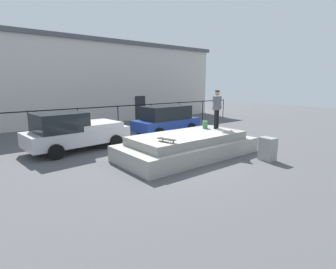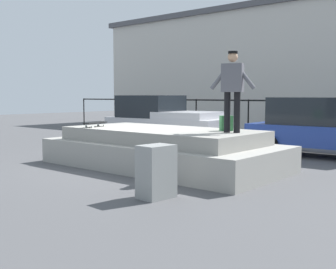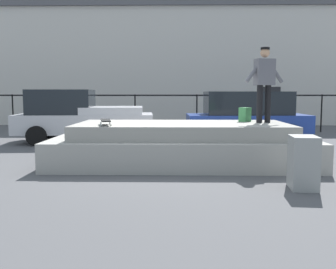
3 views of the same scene
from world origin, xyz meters
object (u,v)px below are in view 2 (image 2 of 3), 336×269
at_px(skateboarder, 232,85).
at_px(backpack, 226,123).
at_px(utility_box, 156,172).
at_px(car_blue_hatchback_mid, 323,125).
at_px(skateboard, 95,123).
at_px(car_silver_pickup_near, 164,120).

xyz_separation_m(skateboarder, backpack, (-0.38, 0.36, -0.86)).
bearing_deg(backpack, utility_box, -129.79).
relative_size(skateboarder, car_blue_hatchback_mid, 0.42).
height_order(car_blue_hatchback_mid, utility_box, car_blue_hatchback_mid).
distance_m(skateboard, utility_box, 4.20).
xyz_separation_m(car_silver_pickup_near, utility_box, (5.45, -6.48, -0.43)).
bearing_deg(car_silver_pickup_near, backpack, -35.37).
distance_m(backpack, utility_box, 3.08).
bearing_deg(skateboarder, backpack, 136.39).
bearing_deg(utility_box, skateboarder, 97.68).
xyz_separation_m(skateboard, utility_box, (3.75, -1.79, -0.60)).
relative_size(car_silver_pickup_near, utility_box, 5.07).
distance_m(backpack, car_blue_hatchback_mid, 4.01).
xyz_separation_m(skateboard, car_silver_pickup_near, (-1.69, 4.69, -0.17)).
bearing_deg(skateboard, skateboarder, 12.74).
bearing_deg(car_blue_hatchback_mid, backpack, -101.11).
relative_size(skateboard, car_silver_pickup_near, 0.17).
xyz_separation_m(skateboard, car_blue_hatchback_mid, (4.03, 5.11, -0.15)).
height_order(skateboarder, backpack, skateboarder).
height_order(skateboarder, utility_box, skateboarder).
height_order(skateboard, backpack, backpack).
distance_m(skateboarder, utility_box, 3.03).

